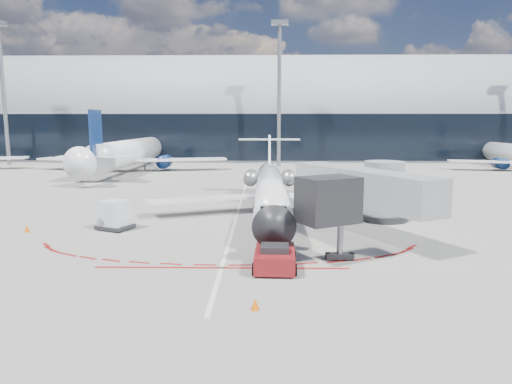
{
  "coord_description": "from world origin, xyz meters",
  "views": [
    {
      "loc": [
        2.33,
        -35.57,
        7.93
      ],
      "look_at": [
        1.73,
        -1.81,
        2.74
      ],
      "focal_mm": 32.0,
      "sensor_mm": 36.0,
      "label": 1
    }
  ],
  "objects_px": {
    "ramp_worker": "(264,249)",
    "uld_container": "(115,215)",
    "regional_jet": "(271,190)",
    "pushback_tug": "(275,258)"
  },
  "relations": [
    {
      "from": "pushback_tug",
      "to": "ramp_worker",
      "type": "distance_m",
      "value": 1.28
    },
    {
      "from": "ramp_worker",
      "to": "uld_container",
      "type": "bearing_deg",
      "value": -75.95
    },
    {
      "from": "pushback_tug",
      "to": "uld_container",
      "type": "bearing_deg",
      "value": 144.47
    },
    {
      "from": "pushback_tug",
      "to": "uld_container",
      "type": "distance_m",
      "value": 14.82
    },
    {
      "from": "regional_jet",
      "to": "pushback_tug",
      "type": "bearing_deg",
      "value": -89.87
    },
    {
      "from": "regional_jet",
      "to": "pushback_tug",
      "type": "height_order",
      "value": "regional_jet"
    },
    {
      "from": "regional_jet",
      "to": "pushback_tug",
      "type": "distance_m",
      "value": 14.63
    },
    {
      "from": "regional_jet",
      "to": "ramp_worker",
      "type": "relative_size",
      "value": 16.52
    },
    {
      "from": "ramp_worker",
      "to": "uld_container",
      "type": "relative_size",
      "value": 0.55
    },
    {
      "from": "uld_container",
      "to": "regional_jet",
      "type": "bearing_deg",
      "value": 49.62
    }
  ]
}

